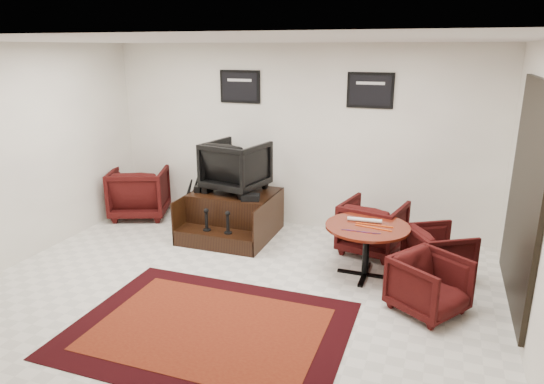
{
  "coord_description": "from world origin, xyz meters",
  "views": [
    {
      "loc": [
        2.13,
        -4.54,
        2.73
      ],
      "look_at": [
        0.19,
        0.9,
        1.0
      ],
      "focal_mm": 32.0,
      "sensor_mm": 36.0,
      "label": 1
    }
  ],
  "objects": [
    {
      "name": "paper_roll",
      "position": [
        1.32,
        1.13,
        0.69
      ],
      "size": [
        0.42,
        0.08,
        0.05
      ],
      "primitive_type": "cylinder",
      "rotation": [
        0.0,
        1.57,
        0.06
      ],
      "color": "silver",
      "rests_on": "meeting_table"
    },
    {
      "name": "shoes_pair",
      "position": [
        -1.2,
        1.73,
        0.69
      ],
      "size": [
        0.23,
        0.27,
        0.09
      ],
      "color": "black",
      "rests_on": "shine_podium"
    },
    {
      "name": "umbrella_hooked",
      "position": [
        -1.49,
        1.84,
        0.43
      ],
      "size": [
        0.32,
        0.12,
        0.85
      ],
      "primitive_type": null,
      "color": "black",
      "rests_on": "ground"
    },
    {
      "name": "table_chair_back",
      "position": [
        1.34,
        1.79,
        0.4
      ],
      "size": [
        0.93,
        0.89,
        0.81
      ],
      "primitive_type": "imported",
      "rotation": [
        0.0,
        0.0,
        2.92
      ],
      "color": "black",
      "rests_on": "ground"
    },
    {
      "name": "armchair_side",
      "position": [
        -2.55,
        2.0,
        0.46
      ],
      "size": [
        1.13,
        1.09,
        0.91
      ],
      "primitive_type": "imported",
      "rotation": [
        0.0,
        0.0,
        3.51
      ],
      "color": "black",
      "rests_on": "ground"
    },
    {
      "name": "table_chair_corner",
      "position": [
        2.14,
        0.39,
        0.35
      ],
      "size": [
        0.9,
        0.91,
        0.69
      ],
      "primitive_type": "imported",
      "rotation": [
        0.0,
        0.0,
        0.97
      ],
      "color": "black",
      "rests_on": "ground"
    },
    {
      "name": "area_rug",
      "position": [
        0.09,
        -0.72,
        0.01
      ],
      "size": [
        2.73,
        2.05,
        0.01
      ],
      "color": "black",
      "rests_on": "ground"
    },
    {
      "name": "umbrella_black",
      "position": [
        -1.47,
        1.62,
        0.44
      ],
      "size": [
        0.33,
        0.12,
        0.88
      ],
      "primitive_type": null,
      "color": "black",
      "rests_on": "ground"
    },
    {
      "name": "shine_podium",
      "position": [
        -0.75,
        1.78,
        0.3
      ],
      "size": [
        1.25,
        1.29,
        0.64
      ],
      "color": "black",
      "rests_on": "ground"
    },
    {
      "name": "meeting_table",
      "position": [
        1.37,
        1.02,
        0.58
      ],
      "size": [
        1.02,
        1.02,
        0.67
      ],
      "color": "#4E190B",
      "rests_on": "ground"
    },
    {
      "name": "polish_kit",
      "position": [
        -0.36,
        1.54,
        0.69
      ],
      "size": [
        0.29,
        0.24,
        0.09
      ],
      "primitive_type": "cube",
      "rotation": [
        0.0,
        0.0,
        0.29
      ],
      "color": "black",
      "rests_on": "shine_podium"
    },
    {
      "name": "table_chair_window",
      "position": [
        2.22,
        1.32,
        0.34
      ],
      "size": [
        0.88,
        0.9,
        0.69
      ],
      "primitive_type": "imported",
      "rotation": [
        0.0,
        0.0,
        2.11
      ],
      "color": "black",
      "rests_on": "ground"
    },
    {
      "name": "shine_chair",
      "position": [
        -0.75,
        1.92,
        1.06
      ],
      "size": [
        0.95,
        0.91,
        0.84
      ],
      "primitive_type": "imported",
      "rotation": [
        0.0,
        0.0,
        2.94
      ],
      "color": "black",
      "rests_on": "shine_podium"
    },
    {
      "name": "ground",
      "position": [
        0.0,
        0.0,
        0.0
      ],
      "size": [
        6.0,
        6.0,
        0.0
      ],
      "primitive_type": "plane",
      "color": "beige",
      "rests_on": "ground"
    },
    {
      "name": "room_shell",
      "position": [
        0.41,
        0.12,
        1.79
      ],
      "size": [
        6.02,
        5.02,
        2.81
      ],
      "color": "white",
      "rests_on": "ground"
    },
    {
      "name": "table_clutter",
      "position": [
        1.42,
        0.94,
        0.67
      ],
      "size": [
        0.57,
        0.3,
        0.01
      ],
      "color": "#F04F0D",
      "rests_on": "meeting_table"
    }
  ]
}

